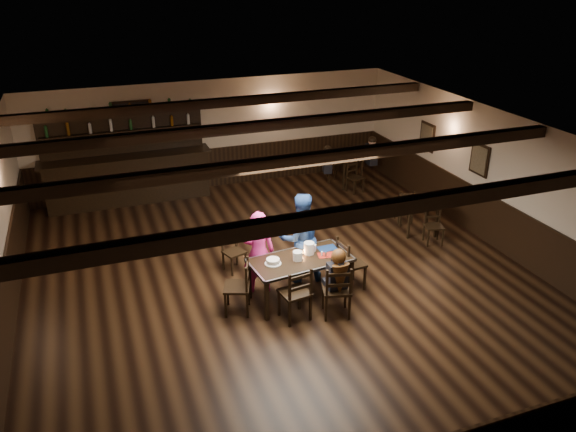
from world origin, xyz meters
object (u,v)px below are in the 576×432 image
object	(u,v)px
cake	(273,262)
chair_near_left	(297,291)
dining_table	(300,263)
bar_counter	(128,172)
chair_near_right	(337,288)
man_blue	(300,238)
woman_pink	(259,252)

from	to	relation	value
cake	chair_near_left	bearing A→B (deg)	-73.05
dining_table	bar_counter	xyz separation A→B (m)	(-2.26, 5.41, 0.05)
chair_near_left	chair_near_right	world-z (taller)	chair_near_left
chair_near_right	bar_counter	bearing A→B (deg)	112.90
dining_table	man_blue	xyz separation A→B (m)	(0.23, 0.58, 0.15)
chair_near_left	woman_pink	xyz separation A→B (m)	(-0.29, 1.08, 0.20)
woman_pink	man_blue	xyz separation A→B (m)	(0.81, 0.12, 0.08)
dining_table	man_blue	distance (m)	0.64
dining_table	bar_counter	bearing A→B (deg)	112.73
man_blue	bar_counter	size ratio (longest dim) A/B	0.43
dining_table	woman_pink	size ratio (longest dim) A/B	1.17
woman_pink	cake	xyz separation A→B (m)	(0.10, -0.46, 0.04)
chair_near_right	dining_table	bearing A→B (deg)	114.08
dining_table	woman_pink	xyz separation A→B (m)	(-0.58, 0.46, 0.08)
cake	bar_counter	world-z (taller)	bar_counter
man_blue	chair_near_right	bearing A→B (deg)	99.73
man_blue	cake	distance (m)	0.92
woman_pink	cake	bearing A→B (deg)	114.21
chair_near_left	cake	bearing A→B (deg)	106.95
dining_table	chair_near_left	distance (m)	0.70
woman_pink	man_blue	size ratio (longest dim) A/B	0.91
dining_table	chair_near_left	bearing A→B (deg)	-115.34
dining_table	cake	xyz separation A→B (m)	(-0.48, 0.00, 0.11)
bar_counter	chair_near_right	bearing A→B (deg)	-67.10
dining_table	woman_pink	distance (m)	0.75
cake	bar_counter	xyz separation A→B (m)	(-1.78, 5.40, -0.07)
chair_near_left	man_blue	distance (m)	1.34
dining_table	bar_counter	distance (m)	5.86
man_blue	cake	world-z (taller)	man_blue
dining_table	chair_near_left	xyz separation A→B (m)	(-0.29, -0.62, -0.12)
cake	man_blue	bearing A→B (deg)	39.18
chair_near_left	cake	world-z (taller)	chair_near_left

